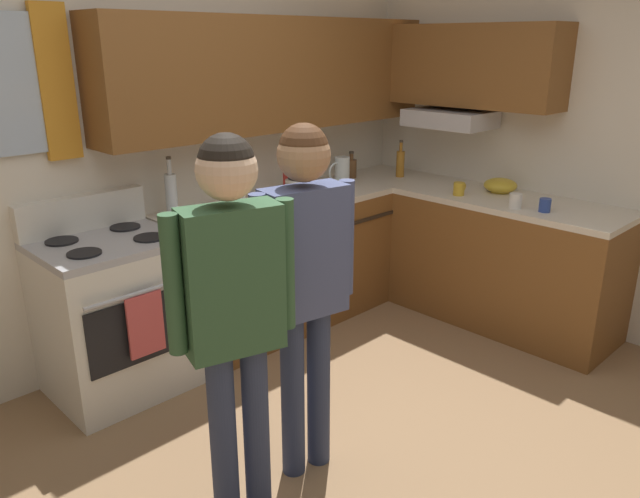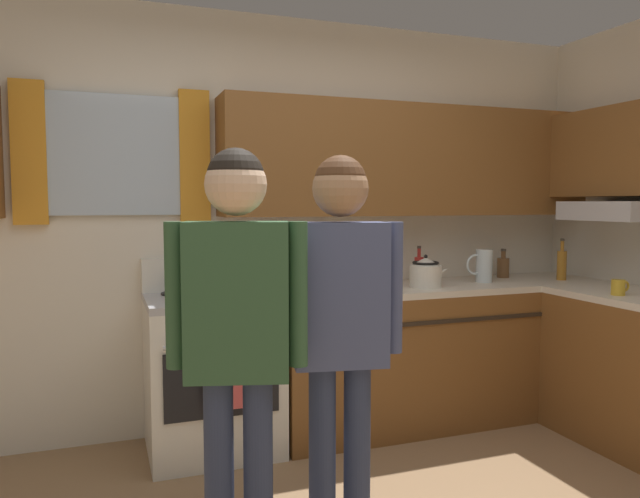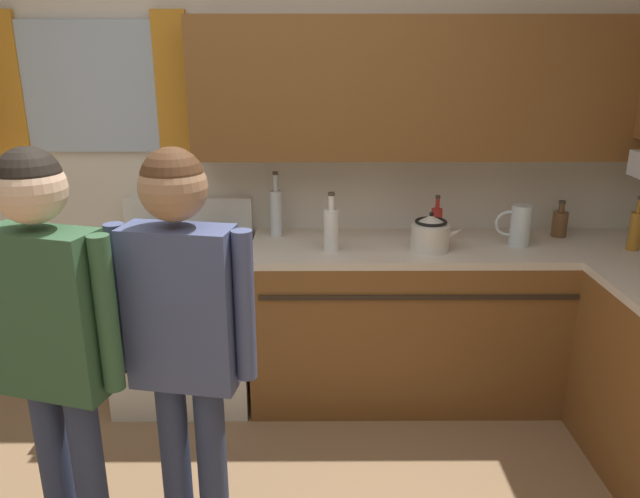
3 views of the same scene
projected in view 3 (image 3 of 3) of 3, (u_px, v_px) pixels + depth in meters
name	position (u px, v px, depth m)	size (l,w,h in m)	color
back_wall_unit	(270.00, 132.00, 3.36)	(4.60, 0.42, 2.60)	silver
kitchen_counter_run	(545.00, 357.00, 3.01)	(2.29, 2.17, 0.90)	brown
stove_oven	(186.00, 318.00, 3.41)	(0.73, 0.67, 1.10)	silver
bottle_sauce_red	(436.00, 222.00, 3.35)	(0.06, 0.06, 0.25)	red
bottle_tall_clear	(276.00, 212.00, 3.38)	(0.07, 0.07, 0.37)	silver
bottle_oil_amber	(635.00, 230.00, 3.15)	(0.06, 0.06, 0.29)	#B27223
bottle_squat_brown	(560.00, 223.00, 3.40)	(0.08, 0.08, 0.21)	brown
bottle_milk_white	(331.00, 229.00, 3.13)	(0.08, 0.08, 0.31)	white
stovetop_kettle	(431.00, 233.00, 3.15)	(0.27, 0.20, 0.21)	silver
water_pitcher	(519.00, 225.00, 3.23)	(0.19, 0.11, 0.22)	silver
adult_left	(52.00, 331.00, 1.98)	(0.49, 0.25, 1.62)	#2D3856
adult_in_plaid	(183.00, 324.00, 2.04)	(0.49, 0.22, 1.61)	#2D3856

